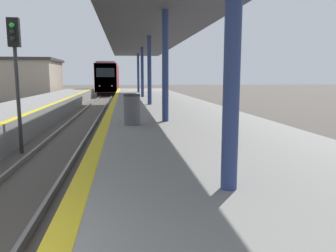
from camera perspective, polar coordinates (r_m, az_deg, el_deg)
name	(u,v)px	position (r m, az deg, el deg)	size (l,w,h in m)	color
train	(109,78)	(51.52, -10.28, 8.17)	(2.81, 18.72, 4.49)	black
signal_mid	(15,60)	(11.76, -25.03, 10.37)	(0.36, 0.31, 4.38)	#2D2D2D
station_canopy	(149,35)	(17.85, -3.32, 15.58)	(4.50, 33.99, 3.82)	navy
trash_bin	(132,110)	(10.19, -6.30, 2.86)	(0.52, 0.52, 0.96)	#4C4C51
station_building	(12,79)	(41.72, -25.50, 7.43)	(10.36, 8.01, 4.56)	tan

